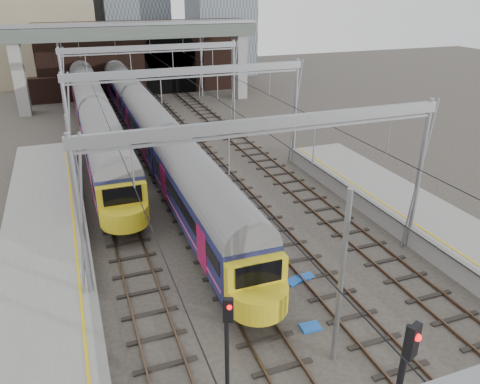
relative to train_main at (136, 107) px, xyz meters
name	(u,v)px	position (x,y,z in m)	size (l,w,h in m)	color
tracks	(223,214)	(2.00, -20.06, -2.37)	(14.40, 80.00, 0.22)	#4C3828
overhead_line	(192,88)	(2.00, -13.57, 4.18)	(16.80, 80.00, 8.00)	gray
retaining_wall	(141,60)	(3.40, 16.87, 1.95)	(28.00, 2.75, 9.00)	black
overbridge	(135,41)	(2.00, 10.94, 4.88)	(28.00, 3.00, 9.25)	gray
train_main	(136,107)	(0.00, 0.00, 0.00)	(2.63, 60.92, 4.59)	black
train_second	(85,88)	(-4.00, 10.60, 0.07)	(2.75, 63.69, 4.75)	black
signal_near_left	(227,339)	(-2.41, -33.73, 0.45)	(0.36, 0.45, 4.44)	black
equip_cover_a	(293,281)	(2.82, -28.06, -2.34)	(0.75, 0.53, 0.09)	blue
equip_cover_b	(310,327)	(2.02, -31.22, -2.34)	(0.82, 0.58, 0.10)	blue
equip_cover_c	(306,277)	(3.57, -27.91, -2.34)	(0.76, 0.53, 0.09)	blue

